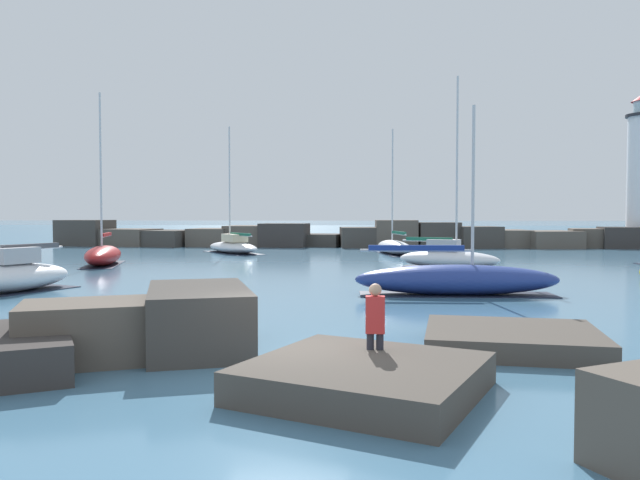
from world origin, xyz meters
The scene contains 11 objects.
ground_plane centered at (0.00, 0.00, 0.00)m, with size 600.00×600.00×0.00m, color teal.
open_sea_beyond centered at (0.00, 107.97, 0.00)m, with size 400.00×116.00×0.01m.
breakwater_jetty centered at (1.05, 47.88, 1.00)m, with size 59.69×6.63×2.58m.
foreground_rocks centered at (-0.45, 0.53, 0.51)m, with size 14.32×9.64×1.43m.
sailboat_moored_0 centered at (-14.70, 25.11, 0.64)m, with size 3.61×7.02×10.44m.
sailboat_moored_2 centered at (5.03, 12.36, 0.61)m, with size 7.95×2.19×7.30m.
sailboat_moored_3 centered at (-9.33, 37.45, 0.57)m, with size 6.38×7.35×10.21m.
sailboat_moored_4 centered at (-12.77, 11.75, 0.68)m, with size 4.32×6.08×9.38m.
sailboat_moored_5 centered at (3.57, 37.43, 0.57)m, with size 3.40×8.53×9.90m.
sailboat_moored_6 centered at (6.21, 24.60, 0.64)m, with size 6.22×4.06×11.02m.
person_on_rocks centered at (1.79, -0.30, 1.03)m, with size 0.36×0.24×1.82m.
Camera 1 is at (1.68, -11.98, 3.11)m, focal length 35.00 mm.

